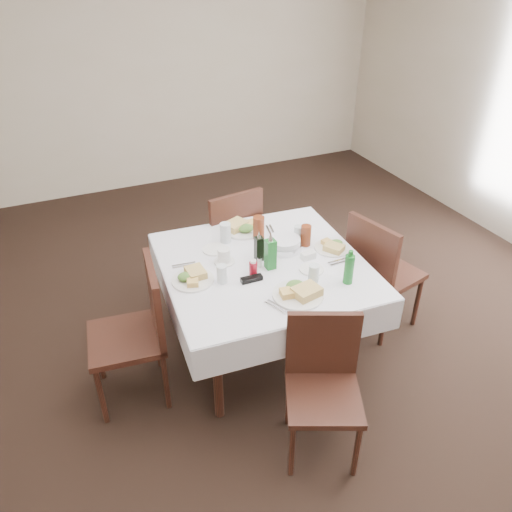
{
  "coord_description": "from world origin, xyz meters",
  "views": [
    {
      "loc": [
        -1.1,
        -2.34,
        2.57
      ],
      "look_at": [
        0.04,
        0.22,
        0.8
      ],
      "focal_mm": 35.0,
      "sensor_mm": 36.0,
      "label": 1
    }
  ],
  "objects_px": {
    "water_w": "(222,274)",
    "bread_basket": "(284,244)",
    "oil_cruet_green": "(270,253)",
    "coffee_mug": "(224,256)",
    "dining_table": "(264,273)",
    "chair_west": "(140,325)",
    "chair_north": "(230,235)",
    "water_e": "(299,234)",
    "water_s": "(314,274)",
    "ketchup_bottle": "(253,268)",
    "chair_south": "(323,377)",
    "oil_cruet_dark": "(259,248)",
    "green_bottle": "(349,269)",
    "water_n": "(225,233)",
    "chair_east": "(378,268)"
  },
  "relations": [
    {
      "from": "water_w",
      "to": "bread_basket",
      "type": "relative_size",
      "value": 0.48
    },
    {
      "from": "water_w",
      "to": "oil_cruet_green",
      "type": "relative_size",
      "value": 0.45
    },
    {
      "from": "coffee_mug",
      "to": "dining_table",
      "type": "bearing_deg",
      "value": -26.87
    },
    {
      "from": "chair_west",
      "to": "bread_basket",
      "type": "height_order",
      "value": "chair_west"
    },
    {
      "from": "chair_north",
      "to": "water_e",
      "type": "relative_size",
      "value": 7.84
    },
    {
      "from": "water_s",
      "to": "ketchup_bottle",
      "type": "xyz_separation_m",
      "value": [
        -0.31,
        0.22,
        -0.01
      ]
    },
    {
      "from": "chair_south",
      "to": "oil_cruet_dark",
      "type": "height_order",
      "value": "oil_cruet_dark"
    },
    {
      "from": "bread_basket",
      "to": "green_bottle",
      "type": "bearing_deg",
      "value": -70.79
    },
    {
      "from": "chair_south",
      "to": "water_s",
      "type": "xyz_separation_m",
      "value": [
        0.21,
        0.51,
        0.32
      ]
    },
    {
      "from": "water_n",
      "to": "oil_cruet_dark",
      "type": "xyz_separation_m",
      "value": [
        0.12,
        -0.31,
        0.02
      ]
    },
    {
      "from": "chair_north",
      "to": "water_w",
      "type": "bearing_deg",
      "value": -113.98
    },
    {
      "from": "water_s",
      "to": "bread_basket",
      "type": "relative_size",
      "value": 0.49
    },
    {
      "from": "water_e",
      "to": "green_bottle",
      "type": "xyz_separation_m",
      "value": [
        0.05,
        -0.57,
        0.04
      ]
    },
    {
      "from": "chair_north",
      "to": "oil_cruet_dark",
      "type": "bearing_deg",
      "value": -95.5
    },
    {
      "from": "bread_basket",
      "to": "water_e",
      "type": "bearing_deg",
      "value": 18.74
    },
    {
      "from": "water_e",
      "to": "oil_cruet_dark",
      "type": "bearing_deg",
      "value": -163.7
    },
    {
      "from": "oil_cruet_dark",
      "to": "oil_cruet_green",
      "type": "height_order",
      "value": "oil_cruet_green"
    },
    {
      "from": "water_s",
      "to": "coffee_mug",
      "type": "distance_m",
      "value": 0.61
    },
    {
      "from": "bread_basket",
      "to": "green_bottle",
      "type": "distance_m",
      "value": 0.56
    },
    {
      "from": "ketchup_bottle",
      "to": "coffee_mug",
      "type": "xyz_separation_m",
      "value": [
        -0.11,
        0.22,
        -0.01
      ]
    },
    {
      "from": "water_s",
      "to": "oil_cruet_dark",
      "type": "relative_size",
      "value": 0.56
    },
    {
      "from": "water_w",
      "to": "water_n",
      "type": "bearing_deg",
      "value": 66.53
    },
    {
      "from": "water_w",
      "to": "ketchup_bottle",
      "type": "bearing_deg",
      "value": -2.85
    },
    {
      "from": "dining_table",
      "to": "chair_south",
      "type": "relative_size",
      "value": 1.61
    },
    {
      "from": "oil_cruet_green",
      "to": "ketchup_bottle",
      "type": "distance_m",
      "value": 0.15
    },
    {
      "from": "oil_cruet_dark",
      "to": "green_bottle",
      "type": "height_order",
      "value": "green_bottle"
    },
    {
      "from": "ketchup_bottle",
      "to": "green_bottle",
      "type": "bearing_deg",
      "value": -31.58
    },
    {
      "from": "chair_west",
      "to": "water_n",
      "type": "distance_m",
      "value": 0.89
    },
    {
      "from": "dining_table",
      "to": "water_e",
      "type": "height_order",
      "value": "water_e"
    },
    {
      "from": "water_e",
      "to": "green_bottle",
      "type": "bearing_deg",
      "value": -85.42
    },
    {
      "from": "chair_north",
      "to": "oil_cruet_green",
      "type": "bearing_deg",
      "value": -92.89
    },
    {
      "from": "chair_east",
      "to": "ketchup_bottle",
      "type": "xyz_separation_m",
      "value": [
        -1.0,
        -0.0,
        0.27
      ]
    },
    {
      "from": "water_e",
      "to": "dining_table",
      "type": "bearing_deg",
      "value": -155.43
    },
    {
      "from": "dining_table",
      "to": "oil_cruet_green",
      "type": "distance_m",
      "value": 0.21
    },
    {
      "from": "chair_east",
      "to": "chair_west",
      "type": "xyz_separation_m",
      "value": [
        -1.75,
        0.06,
        0.01
      ]
    },
    {
      "from": "water_n",
      "to": "green_bottle",
      "type": "bearing_deg",
      "value": -56.46
    },
    {
      "from": "coffee_mug",
      "to": "chair_south",
      "type": "bearing_deg",
      "value": -77.04
    },
    {
      "from": "water_s",
      "to": "water_e",
      "type": "xyz_separation_m",
      "value": [
        0.15,
        0.48,
        0.0
      ]
    },
    {
      "from": "dining_table",
      "to": "chair_west",
      "type": "height_order",
      "value": "chair_west"
    },
    {
      "from": "chair_east",
      "to": "water_w",
      "type": "height_order",
      "value": "chair_east"
    },
    {
      "from": "chair_north",
      "to": "ketchup_bottle",
      "type": "xyz_separation_m",
      "value": [
        -0.18,
        -0.88,
        0.27
      ]
    },
    {
      "from": "water_e",
      "to": "coffee_mug",
      "type": "relative_size",
      "value": 0.88
    },
    {
      "from": "chair_north",
      "to": "chair_east",
      "type": "height_order",
      "value": "chair_north"
    },
    {
      "from": "dining_table",
      "to": "water_s",
      "type": "distance_m",
      "value": 0.4
    },
    {
      "from": "water_n",
      "to": "ketchup_bottle",
      "type": "relative_size",
      "value": 1.26
    },
    {
      "from": "chair_west",
      "to": "oil_cruet_dark",
      "type": "relative_size",
      "value": 4.43
    },
    {
      "from": "dining_table",
      "to": "chair_east",
      "type": "relative_size",
      "value": 1.47
    },
    {
      "from": "chair_east",
      "to": "water_w",
      "type": "relative_size",
      "value": 7.96
    },
    {
      "from": "chair_south",
      "to": "green_bottle",
      "type": "bearing_deg",
      "value": 46.28
    },
    {
      "from": "dining_table",
      "to": "chair_north",
      "type": "height_order",
      "value": "chair_north"
    }
  ]
}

